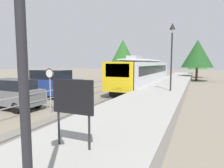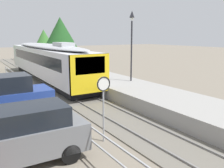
{
  "view_description": "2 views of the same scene",
  "coord_description": "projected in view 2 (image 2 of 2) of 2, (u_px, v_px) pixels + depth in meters",
  "views": [
    {
      "loc": [
        6.05,
        1.78,
        3.11
      ],
      "look_at": [
        0.4,
        14.72,
        1.6
      ],
      "focal_mm": 31.14,
      "sensor_mm": 36.0,
      "label": 1
    },
    {
      "loc": [
        -6.93,
        2.83,
        4.42
      ],
      "look_at": [
        0.4,
        14.72,
        1.6
      ],
      "focal_mm": 38.57,
      "sensor_mm": 36.0,
      "label": 2
    }
  ],
  "objects": [
    {
      "name": "tree_distant_centre",
      "position": [
        60.0,
        33.0,
        36.7
      ],
      "size": [
        5.32,
        5.32,
        7.17
      ],
      "color": "brown",
      "rests_on": "ground"
    },
    {
      "name": "tree_behind_carpark",
      "position": [
        44.0,
        40.0,
        44.74
      ],
      "size": [
        3.98,
        3.98,
        5.53
      ],
      "color": "brown",
      "rests_on": "ground"
    },
    {
      "name": "parked_suv_grey",
      "position": [
        20.0,
        135.0,
        8.26
      ],
      "size": [
        4.63,
        1.98,
        2.04
      ],
      "color": "slate",
      "rests_on": "ground"
    },
    {
      "name": "track_rails",
      "position": [
        63.0,
        88.0,
        20.43
      ],
      "size": [
        3.2,
        60.0,
        0.14
      ],
      "color": "#6B665B",
      "rests_on": "ground"
    },
    {
      "name": "ground_plane",
      "position": [
        27.0,
        93.0,
        18.9
      ],
      "size": [
        160.0,
        160.0,
        0.0
      ],
      "primitive_type": "plane",
      "color": "slate"
    },
    {
      "name": "platform_lamp_mid_platform",
      "position": [
        132.0,
        33.0,
        18.29
      ],
      "size": [
        0.34,
        0.34,
        5.35
      ],
      "color": "#232328",
      "rests_on": "station_platform"
    },
    {
      "name": "speed_limit_sign",
      "position": [
        104.0,
        93.0,
        9.81
      ],
      "size": [
        0.61,
        0.1,
        2.81
      ],
      "color": "#9EA0A5",
      "rests_on": "ground"
    },
    {
      "name": "commuter_train",
      "position": [
        47.0,
        59.0,
        23.51
      ],
      "size": [
        2.82,
        19.16,
        3.74
      ],
      "color": "silver",
      "rests_on": "track_rails"
    },
    {
      "name": "carpark_fence",
      "position": [
        72.0,
        120.0,
        10.22
      ],
      "size": [
        0.06,
        36.06,
        1.25
      ],
      "color": "#9EA0A5",
      "rests_on": "ground"
    },
    {
      "name": "station_platform",
      "position": [
        97.0,
        80.0,
        22.02
      ],
      "size": [
        3.9,
        60.0,
        0.9
      ],
      "primitive_type": "cube",
      "color": "#999691",
      "rests_on": "ground"
    }
  ]
}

